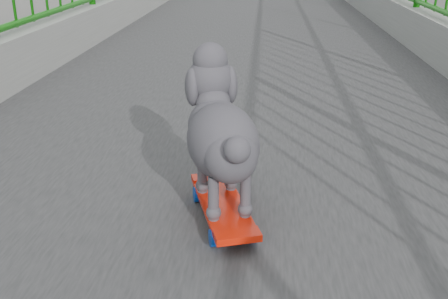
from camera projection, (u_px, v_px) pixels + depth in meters
railing at (240, 67)px, 2.71m from camera, size 3.00×24.00×1.42m
skateboard at (223, 207)px, 1.64m from camera, size 0.25×0.46×0.06m
poodle at (221, 132)px, 1.58m from camera, size 0.30×0.49×0.43m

